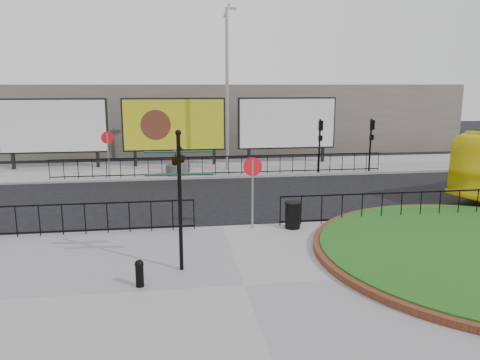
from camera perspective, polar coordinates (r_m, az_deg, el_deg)
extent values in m
plane|color=black|center=(16.53, -2.16, -6.00)|extent=(90.00, 90.00, 0.00)
cube|color=gray|center=(11.87, 0.52, -12.95)|extent=(30.00, 10.00, 0.12)
cube|color=gray|center=(28.16, -4.81, 1.43)|extent=(44.00, 6.00, 0.12)
cylinder|color=gray|center=(25.56, -15.76, 2.87)|extent=(0.07, 0.07, 2.40)
cylinder|color=red|center=(25.44, -15.87, 4.98)|extent=(0.64, 0.03, 0.64)
cylinder|color=white|center=(25.46, -15.87, 4.99)|extent=(0.50, 0.03, 0.50)
cylinder|color=gray|center=(15.93, 1.54, -1.75)|extent=(0.07, 0.07, 2.40)
cylinder|color=red|center=(15.74, 1.56, 1.62)|extent=(0.64, 0.03, 0.64)
cylinder|color=white|center=(15.76, 1.55, 1.63)|extent=(0.50, 0.03, 0.50)
cube|color=black|center=(30.43, -25.91, 2.13)|extent=(0.18, 0.18, 1.00)
cube|color=black|center=(29.34, -16.94, 2.49)|extent=(0.18, 0.18, 1.00)
cube|color=black|center=(29.57, -21.80, 6.14)|extent=(6.20, 0.25, 3.20)
cube|color=silver|center=(29.41, -21.87, 6.11)|extent=(6.00, 0.06, 3.00)
cube|color=black|center=(29.09, -12.65, 2.63)|extent=(0.18, 0.18, 1.00)
cube|color=black|center=(29.12, -3.19, 2.91)|extent=(0.18, 0.18, 1.00)
cube|color=black|center=(28.77, -8.03, 6.72)|extent=(6.20, 0.25, 3.20)
cube|color=gold|center=(28.61, -8.03, 6.69)|extent=(6.00, 0.06, 3.00)
cube|color=black|center=(29.39, 1.10, 3.00)|extent=(0.18, 0.18, 1.00)
cube|color=black|center=(30.54, 10.03, 3.15)|extent=(0.18, 0.18, 1.00)
cube|color=black|center=(29.65, 5.72, 6.91)|extent=(6.20, 0.25, 3.20)
cube|color=silver|center=(29.50, 5.80, 6.89)|extent=(6.00, 0.06, 3.00)
cylinder|color=gray|center=(26.86, -1.59, 10.76)|extent=(0.18, 0.18, 9.00)
cylinder|color=gray|center=(27.16, -1.64, 19.98)|extent=(0.43, 0.10, 0.77)
cube|color=gray|center=(27.21, -0.86, 20.18)|extent=(0.35, 0.15, 0.12)
cylinder|color=black|center=(26.58, 9.66, 4.11)|extent=(0.10, 0.10, 3.00)
cube|color=black|center=(26.35, 9.82, 6.56)|extent=(0.22, 0.18, 0.55)
cube|color=black|center=(26.42, 9.77, 5.05)|extent=(0.20, 0.16, 0.30)
cylinder|color=black|center=(27.65, 15.60, 4.13)|extent=(0.10, 0.10, 3.00)
cube|color=black|center=(27.43, 15.83, 6.48)|extent=(0.22, 0.18, 0.55)
cube|color=black|center=(27.49, 15.75, 5.03)|extent=(0.20, 0.16, 0.30)
cube|color=#6A625C|center=(37.79, -5.84, 7.71)|extent=(40.00, 10.00, 5.00)
cylinder|color=black|center=(12.29, -7.33, -2.94)|extent=(0.10, 0.10, 3.61)
sphere|color=black|center=(11.96, -7.55, 5.74)|extent=(0.16, 0.16, 0.16)
cube|color=black|center=(12.07, -9.63, 3.38)|extent=(0.86, 0.25, 0.03)
cube|color=black|center=(12.05, -5.35, 3.48)|extent=(0.85, 0.19, 0.03)
cube|color=black|center=(12.12, -9.56, 0.64)|extent=(0.85, 0.17, 0.03)
cube|color=black|center=(12.08, -5.29, 0.72)|extent=(0.86, 0.25, 0.03)
cylinder|color=black|center=(11.92, -12.13, -11.33)|extent=(0.20, 0.20, 0.56)
sphere|color=black|center=(11.81, -12.20, -10.00)|extent=(0.22, 0.22, 0.22)
cylinder|color=black|center=(16.22, 6.44, -4.38)|extent=(0.52, 0.52, 0.86)
cylinder|color=black|center=(16.10, 6.48, -2.80)|extent=(0.56, 0.56, 0.06)
cylinder|color=#4C4C4F|center=(25.84, -7.83, 1.23)|extent=(1.09, 1.09, 0.57)
imported|color=#194E14|center=(25.72, -7.87, 2.78)|extent=(0.63, 0.63, 0.85)
cylinder|color=#4C4C4F|center=(26.81, -7.21, 1.59)|extent=(1.04, 1.04, 0.54)
imported|color=#194E14|center=(26.70, -7.25, 3.15)|extent=(0.74, 0.74, 0.94)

